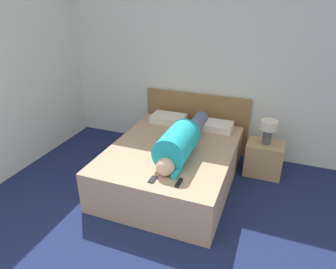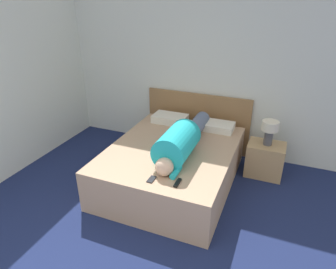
# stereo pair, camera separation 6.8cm
# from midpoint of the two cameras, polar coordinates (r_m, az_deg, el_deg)

# --- Properties ---
(wall_back) EXTENTS (5.29, 0.06, 2.60)m
(wall_back) POSITION_cam_midpoint_polar(r_m,az_deg,el_deg) (4.67, 4.19, 12.51)
(wall_back) COLOR silver
(wall_back) RESTS_ON ground_plane
(bed) EXTENTS (1.55, 1.94, 0.53)m
(bed) POSITION_cam_midpoint_polar(r_m,az_deg,el_deg) (4.00, 0.26, -5.85)
(bed) COLOR tan
(bed) RESTS_ON ground_plane
(headboard) EXTENTS (1.67, 0.04, 0.93)m
(headboard) POSITION_cam_midpoint_polar(r_m,az_deg,el_deg) (4.84, 4.89, 2.53)
(headboard) COLOR olive
(headboard) RESTS_ON ground_plane
(nightstand) EXTENTS (0.50, 0.37, 0.47)m
(nightstand) POSITION_cam_midpoint_polar(r_m,az_deg,el_deg) (4.41, 17.34, -4.38)
(nightstand) COLOR tan
(nightstand) RESTS_ON ground_plane
(table_lamp) EXTENTS (0.22, 0.22, 0.34)m
(table_lamp) POSITION_cam_midpoint_polar(r_m,az_deg,el_deg) (4.21, 18.16, 1.10)
(table_lamp) COLOR #4C4C51
(table_lamp) RESTS_ON nightstand
(person_lying) EXTENTS (0.39, 1.60, 0.39)m
(person_lying) POSITION_cam_midpoint_polar(r_m,az_deg,el_deg) (3.66, 1.98, -1.25)
(person_lying) COLOR #DBB293
(person_lying) RESTS_ON bed
(pillow_near_headboard) EXTENTS (0.51, 0.31, 0.11)m
(pillow_near_headboard) POSITION_cam_midpoint_polar(r_m,az_deg,el_deg) (4.60, -0.29, 3.06)
(pillow_near_headboard) COLOR silver
(pillow_near_headboard) RESTS_ON bed
(pillow_second) EXTENTS (0.49, 0.31, 0.10)m
(pillow_second) POSITION_cam_midpoint_polar(r_m,az_deg,el_deg) (4.41, 8.60, 1.65)
(pillow_second) COLOR silver
(pillow_second) RESTS_ON bed
(tv_remote) EXTENTS (0.04, 0.15, 0.02)m
(tv_remote) POSITION_cam_midpoint_polar(r_m,az_deg,el_deg) (3.17, 1.47, -9.16)
(tv_remote) COLOR black
(tv_remote) RESTS_ON bed
(cell_phone) EXTENTS (0.06, 0.13, 0.01)m
(cell_phone) POSITION_cam_midpoint_polar(r_m,az_deg,el_deg) (3.24, -3.53, -8.54)
(cell_phone) COLOR black
(cell_phone) RESTS_ON bed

